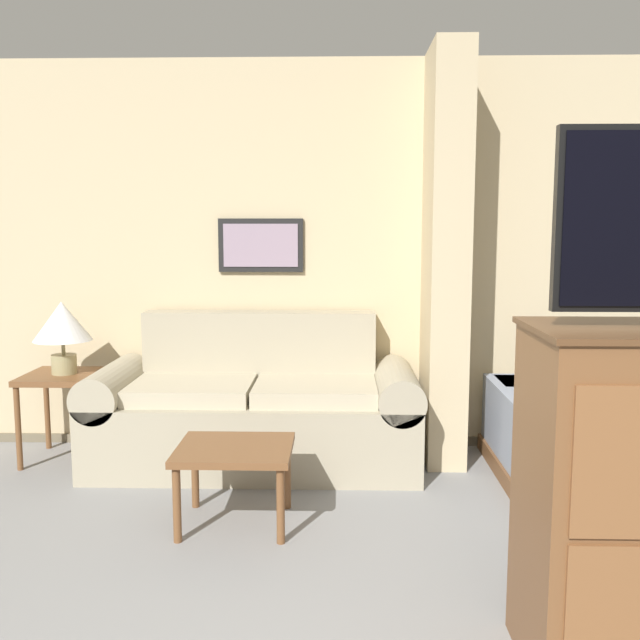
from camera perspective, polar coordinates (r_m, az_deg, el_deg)
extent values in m
cube|color=#CCB78E|center=(4.88, 2.97, 5.09)|extent=(6.27, 0.12, 2.60)
cube|color=#70644E|center=(5.02, 2.89, -9.58)|extent=(6.27, 0.02, 0.06)
cube|color=black|center=(4.82, -4.76, 5.98)|extent=(0.57, 0.02, 0.36)
cube|color=gray|center=(4.81, -4.77, 5.97)|extent=(0.50, 0.01, 0.29)
cube|color=#CCB78E|center=(4.58, 9.99, 4.83)|extent=(0.24, 0.56, 2.60)
cube|color=tan|center=(4.56, -5.21, -8.82)|extent=(1.53, 0.84, 0.45)
cube|color=tan|center=(4.77, -4.83, -2.30)|extent=(1.53, 0.20, 0.50)
cube|color=tan|center=(4.75, -16.06, -8.44)|extent=(0.25, 0.84, 0.45)
cylinder|color=tan|center=(4.68, -16.18, -5.15)|extent=(0.28, 0.84, 0.28)
cube|color=tan|center=(4.55, 6.14, -8.89)|extent=(0.25, 0.84, 0.45)
cylinder|color=tan|center=(4.48, 6.19, -5.46)|extent=(0.28, 0.84, 0.28)
cube|color=#BAAF94|center=(4.51, -10.19, -5.52)|extent=(0.75, 0.60, 0.10)
cube|color=#BAAF94|center=(4.42, -0.37, -5.67)|extent=(0.75, 0.60, 0.10)
cube|color=brown|center=(3.66, -6.85, -10.26)|extent=(0.58, 0.51, 0.04)
cylinder|color=brown|center=(3.57, -11.38, -14.29)|extent=(0.04, 0.04, 0.37)
cylinder|color=brown|center=(3.50, -3.17, -14.62)|extent=(0.04, 0.04, 0.37)
cylinder|color=brown|center=(3.97, -9.96, -12.00)|extent=(0.04, 0.04, 0.37)
cylinder|color=brown|center=(3.90, -2.64, -12.23)|extent=(0.04, 0.04, 0.37)
cube|color=brown|center=(4.87, -19.75, -4.27)|extent=(0.50, 0.50, 0.04)
cylinder|color=brown|center=(4.82, -22.99, -8.00)|extent=(0.04, 0.04, 0.53)
cylinder|color=brown|center=(4.66, -18.04, -8.30)|extent=(0.04, 0.04, 0.53)
cylinder|color=brown|center=(5.21, -21.00, -6.76)|extent=(0.04, 0.04, 0.53)
cylinder|color=brown|center=(5.06, -16.38, -6.98)|extent=(0.04, 0.04, 0.53)
cylinder|color=tan|center=(4.86, -19.79, -3.34)|extent=(0.16, 0.16, 0.12)
cylinder|color=tan|center=(4.84, -19.85, -2.08)|extent=(0.02, 0.02, 0.09)
cone|color=silver|center=(4.81, -19.94, -0.08)|extent=(0.37, 0.37, 0.25)
cube|color=white|center=(4.95, 22.56, -5.10)|extent=(1.48, 0.36, 0.10)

